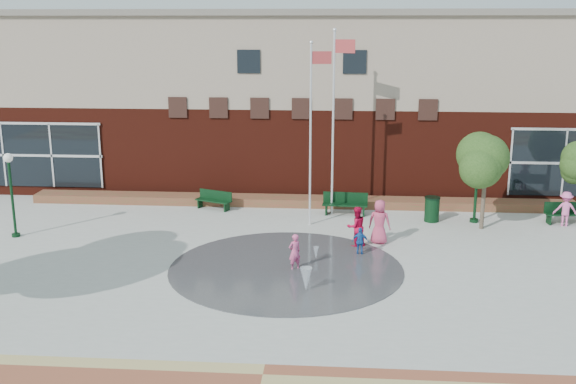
# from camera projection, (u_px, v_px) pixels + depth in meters

# --- Properties ---
(ground) EXTENTS (120.00, 120.00, 0.00)m
(ground) POSITION_uv_depth(u_px,v_px,m) (279.00, 303.00, 21.27)
(ground) COLOR #666056
(ground) RESTS_ON ground
(plaza_concrete) EXTENTS (46.00, 18.00, 0.01)m
(plaza_concrete) POSITION_uv_depth(u_px,v_px,m) (288.00, 259.00, 25.14)
(plaza_concrete) COLOR #A8A8A0
(plaza_concrete) RESTS_ON ground
(splash_pad) EXTENTS (8.40, 8.40, 0.01)m
(splash_pad) POSITION_uv_depth(u_px,v_px,m) (286.00, 269.00, 24.17)
(splash_pad) COLOR #383A3D
(splash_pad) RESTS_ON ground
(library_building) EXTENTS (44.40, 10.40, 9.20)m
(library_building) POSITION_uv_depth(u_px,v_px,m) (306.00, 96.00, 37.03)
(library_building) COLOR #48140B
(library_building) RESTS_ON ground
(flower_bed) EXTENTS (26.00, 1.20, 0.40)m
(flower_bed) POSITION_uv_depth(u_px,v_px,m) (300.00, 206.00, 32.48)
(flower_bed) COLOR #A4262E
(flower_bed) RESTS_ON ground
(flagpole_left) EXTENTS (0.92, 0.21, 7.87)m
(flagpole_left) POSITION_uv_depth(u_px,v_px,m) (312.00, 125.00, 28.34)
(flagpole_left) COLOR white
(flagpole_left) RESTS_ON ground
(flagpole_right) EXTENTS (0.98, 0.41, 8.36)m
(flagpole_right) POSITION_uv_depth(u_px,v_px,m) (334.00, 113.00, 29.90)
(flagpole_right) COLOR white
(flagpole_right) RESTS_ON ground
(lamp_left) EXTENTS (0.37, 0.37, 3.51)m
(lamp_left) POSITION_uv_depth(u_px,v_px,m) (11.00, 186.00, 27.23)
(lamp_left) COLOR black
(lamp_left) RESTS_ON ground
(lamp_right) EXTENTS (0.42, 0.42, 3.96)m
(lamp_right) POSITION_uv_depth(u_px,v_px,m) (478.00, 168.00, 29.17)
(lamp_right) COLOR black
(lamp_right) RESTS_ON ground
(bench_left) EXTENTS (1.82, 1.13, 0.89)m
(bench_left) POSITION_uv_depth(u_px,v_px,m) (214.00, 204.00, 31.75)
(bench_left) COLOR black
(bench_left) RESTS_ON ground
(bench_mid) EXTENTS (2.08, 0.70, 1.03)m
(bench_mid) POSITION_uv_depth(u_px,v_px,m) (345.00, 208.00, 30.82)
(bench_mid) COLOR black
(bench_mid) RESTS_ON ground
(bench_right) EXTENTS (1.94, 0.66, 0.96)m
(bench_right) POSITION_uv_depth(u_px,v_px,m) (567.00, 217.00, 29.43)
(bench_right) COLOR black
(bench_right) RESTS_ON ground
(trash_can) EXTENTS (0.69, 0.69, 1.13)m
(trash_can) POSITION_uv_depth(u_px,v_px,m) (432.00, 209.00, 29.75)
(trash_can) COLOR black
(trash_can) RESTS_ON ground
(tree_mid) EXTENTS (2.50, 2.50, 4.23)m
(tree_mid) POSITION_uv_depth(u_px,v_px,m) (486.00, 159.00, 28.07)
(tree_mid) COLOR #44372C
(tree_mid) RESTS_ON ground
(water_jet_a) EXTENTS (0.41, 0.41, 0.80)m
(water_jet_a) POSITION_uv_depth(u_px,v_px,m) (306.00, 292.00, 22.13)
(water_jet_a) COLOR white
(water_jet_a) RESTS_ON ground
(water_jet_b) EXTENTS (0.21, 0.21, 0.47)m
(water_jet_b) POSITION_uv_depth(u_px,v_px,m) (316.00, 260.00, 25.09)
(water_jet_b) COLOR white
(water_jet_b) RESTS_ON ground
(child_splash) EXTENTS (0.58, 0.54, 1.33)m
(child_splash) POSITION_uv_depth(u_px,v_px,m) (295.00, 252.00, 23.95)
(child_splash) COLOR #D94F87
(child_splash) RESTS_ON ground
(adult_red) EXTENTS (0.97, 0.88, 1.62)m
(adult_red) POSITION_uv_depth(u_px,v_px,m) (356.00, 227.00, 26.40)
(adult_red) COLOR #C40B36
(adult_red) RESTS_ON ground
(adult_pink) EXTENTS (0.99, 0.76, 1.80)m
(adult_pink) POSITION_uv_depth(u_px,v_px,m) (379.00, 222.00, 26.72)
(adult_pink) COLOR #C34164
(adult_pink) RESTS_ON ground
(child_blue) EXTENTS (0.67, 0.36, 1.08)m
(child_blue) POSITION_uv_depth(u_px,v_px,m) (360.00, 241.00, 25.48)
(child_blue) COLOR #1A51A4
(child_blue) RESTS_ON ground
(person_bench) EXTENTS (1.06, 0.71, 1.53)m
(person_bench) POSITION_uv_depth(u_px,v_px,m) (565.00, 209.00, 29.05)
(person_bench) COLOR pink
(person_bench) RESTS_ON ground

